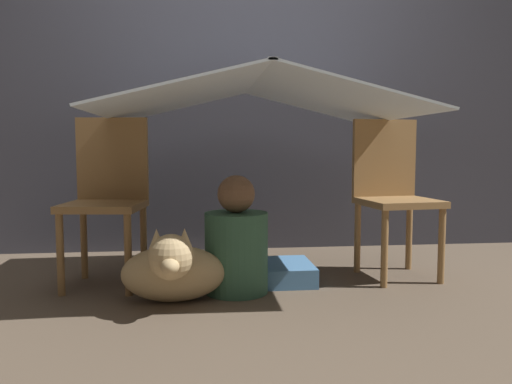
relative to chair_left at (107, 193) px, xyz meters
The scene contains 8 objects.
ground_plane 0.96m from the chair_left, 21.71° to the right, with size 8.80×8.80×0.00m, color brown.
wall_back 1.38m from the chair_left, 47.26° to the left, with size 7.00×0.05×2.50m.
chair_left is the anchor object (origin of this frame).
chair_right 1.55m from the chair_left, ahead, with size 0.42×0.42×0.88m.
sheet_canopy 0.92m from the chair_left, ahead, with size 1.57×1.22×0.20m.
person_front 0.74m from the chair_left, 20.77° to the right, with size 0.31×0.31×0.58m.
dog 0.63m from the chair_left, 49.34° to the right, with size 0.48×0.42×0.37m.
floor_cushion 0.95m from the chair_left, ahead, with size 0.46×0.37×0.10m.
Camera 1 is at (-0.29, -2.36, 0.71)m, focal length 35.00 mm.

